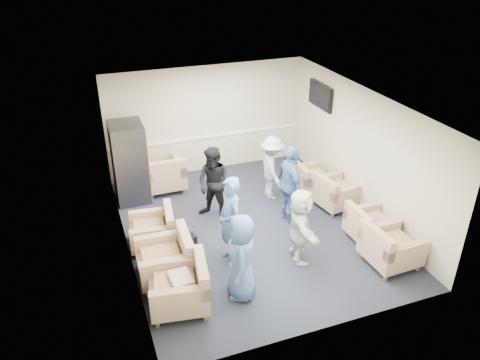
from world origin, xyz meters
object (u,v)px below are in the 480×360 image
object	(u,v)px
armchair_right_midnear	(368,226)
armchair_corner	(164,176)
person_mid_left	(230,221)
person_front_left	(241,257)
armchair_right_far	(310,180)
vending_machine	(130,162)
person_back_right	(272,168)
armchair_right_midfar	(334,193)
person_mid_right	(290,185)
person_front_right	(300,226)
person_back_left	(214,184)
armchair_left_mid	(168,260)
armchair_left_far	(155,231)
armchair_left_near	(183,288)
armchair_right_near	(388,248)

from	to	relation	value
armchair_right_midnear	armchair_corner	size ratio (longest dim) A/B	0.83
person_mid_left	person_front_left	bearing A→B (deg)	-12.51
armchair_right_far	vending_machine	xyz separation A→B (m)	(-3.95, 1.17, 0.59)
vending_machine	person_back_right	world-z (taller)	vending_machine
person_front_left	armchair_right_midfar	bearing A→B (deg)	142.92
person_mid_right	person_front_right	world-z (taller)	person_mid_right
armchair_corner	armchair_right_far	bearing A→B (deg)	156.84
armchair_right_far	person_back_right	xyz separation A→B (m)	(-0.95, 0.10, 0.43)
armchair_right_midfar	person_back_left	distance (m)	2.69
armchair_left_mid	vending_machine	size ratio (longest dim) A/B	0.53
person_back_left	person_mid_left	bearing A→B (deg)	-49.94
armchair_right_midnear	vending_machine	size ratio (longest dim) A/B	0.44
armchair_left_far	armchair_corner	distance (m)	2.25
person_mid_right	person_front_right	xyz separation A→B (m)	(-0.40, -1.26, -0.13)
armchair_right_midnear	armchair_left_mid	bearing A→B (deg)	86.72
armchair_left_near	armchair_left_far	bearing A→B (deg)	-168.24
armchair_left_near	person_mid_right	size ratio (longest dim) A/B	0.62
armchair_left_near	person_mid_left	xyz separation A→B (m)	(1.12, 0.89, 0.49)
person_back_right	armchair_right_near	bearing A→B (deg)	-155.47
person_back_right	person_front_right	distance (m)	2.36
armchair_right_midnear	person_front_left	bearing A→B (deg)	102.37
armchair_right_midnear	person_back_left	world-z (taller)	person_back_left
armchair_left_far	armchair_right_far	xyz separation A→B (m)	(3.83, 0.87, -0.01)
person_mid_left	person_back_left	xyz separation A→B (m)	(0.19, 1.54, -0.05)
armchair_left_near	person_mid_left	world-z (taller)	person_mid_left
armchair_left_near	armchair_right_far	distance (m)	4.62
person_mid_left	person_back_left	bearing A→B (deg)	168.41
armchair_right_near	armchair_left_near	bearing A→B (deg)	84.60
person_mid_right	person_back_right	bearing A→B (deg)	-1.61
armchair_corner	person_back_left	xyz separation A→B (m)	(0.77, -1.58, 0.43)
armchair_corner	person_back_right	world-z (taller)	person_back_right
armchair_left_near	armchair_right_midnear	world-z (taller)	armchair_left_near
person_back_right	person_front_left	bearing A→B (deg)	154.30
person_back_left	person_mid_right	bearing A→B (deg)	22.22
armchair_right_far	person_back_right	size ratio (longest dim) A/B	0.55
person_front_left	armchair_right_midnear	bearing A→B (deg)	120.92
person_front_left	person_mid_right	distance (m)	2.53
person_back_left	person_back_right	bearing A→B (deg)	61.74
armchair_left_near	armchair_left_mid	distance (m)	0.81
armchair_left_far	person_mid_left	world-z (taller)	person_mid_left
person_back_right	person_front_right	size ratio (longest dim) A/B	1.02
armchair_left_mid	person_back_left	bearing A→B (deg)	142.32
armchair_left_mid	person_front_left	size ratio (longest dim) A/B	0.63
armchair_right_midnear	person_back_left	size ratio (longest dim) A/B	0.50
vending_machine	person_mid_right	bearing A→B (deg)	-35.61
person_mid_right	armchair_right_far	bearing A→B (deg)	-45.36
armchair_right_midnear	person_front_left	size ratio (longest dim) A/B	0.52
armchair_right_midnear	person_mid_right	world-z (taller)	person_mid_right
person_front_right	person_mid_right	bearing A→B (deg)	-2.29
armchair_right_near	person_mid_right	size ratio (longest dim) A/B	0.53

